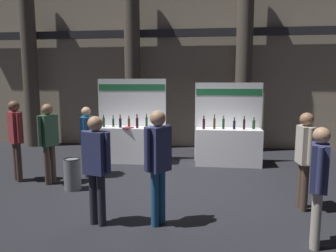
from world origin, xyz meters
The scene contains 12 objects.
ground_plane centered at (0.00, 0.00, 0.00)m, with size 28.90×28.90×0.00m, color black.
hall_colonnade centered at (0.00, 4.27, 3.39)m, with size 14.45×1.02×6.90m.
exhibitor_booth_0 centered at (-1.47, 1.99, 0.59)m, with size 1.96×0.71×2.31m.
exhibitor_booth_1 centered at (1.24, 1.98, 0.58)m, with size 1.81×0.66×2.20m.
trash_bin centered at (-2.09, -0.47, 0.33)m, with size 0.34×0.34×0.66m.
visitor_0 centered at (-1.01, -2.00, 1.03)m, with size 0.50×0.34×1.72m.
visitor_1 centered at (-2.74, -0.16, 1.05)m, with size 0.35×0.50×1.76m.
visitor_2 centered at (-3.56, -0.07, 1.08)m, with size 0.43×0.39×1.82m.
visitor_4 centered at (-0.07, -1.88, 1.09)m, with size 0.41×0.44×1.81m.
visitor_5 centered at (2.15, -2.29, 0.97)m, with size 0.31×0.51×1.65m.
visitor_6 centered at (-2.12, 0.49, 0.99)m, with size 0.31×0.57×1.65m.
visitor_7 centered at (2.35, -0.97, 1.01)m, with size 0.24×0.52×1.71m.
Camera 1 is at (0.67, -6.60, 2.24)m, focal length 34.14 mm.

